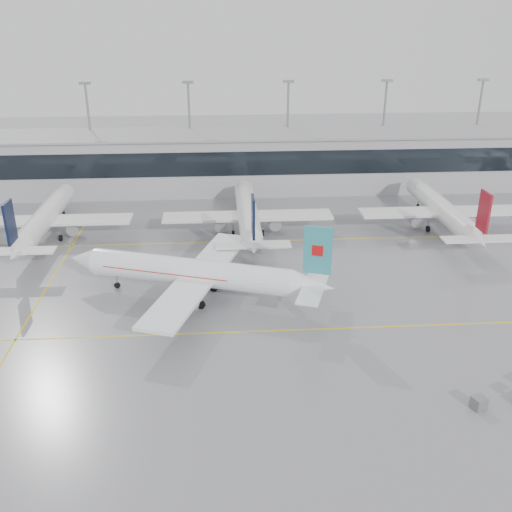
{
  "coord_description": "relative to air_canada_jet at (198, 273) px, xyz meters",
  "views": [
    {
      "loc": [
        -4.99,
        -61.02,
        36.59
      ],
      "look_at": [
        0.0,
        12.0,
        5.0
      ],
      "focal_mm": 40.0,
      "sensor_mm": 36.0,
      "label": 1
    }
  ],
  "objects": [
    {
      "name": "parked_jet_c",
      "position": [
        8.04,
        24.42,
        -0.16
      ],
      "size": [
        29.64,
        36.96,
        11.72
      ],
      "rotation": [
        0.0,
        0.0,
        1.57
      ],
      "color": "white",
      "rests_on": "ground"
    },
    {
      "name": "light_masts",
      "position": [
        8.04,
        58.73,
        9.47
      ],
      "size": [
        156.4,
        1.0,
        22.6
      ],
      "color": "gray",
      "rests_on": "ground"
    },
    {
      "name": "terminal",
      "position": [
        8.04,
        52.73,
        2.13
      ],
      "size": [
        180.0,
        15.0,
        12.0
      ],
      "primitive_type": "cube",
      "color": "#9D9DA1",
      "rests_on": "ground"
    },
    {
      "name": "terminal_glass",
      "position": [
        8.04,
        45.18,
        3.63
      ],
      "size": [
        180.0,
        0.2,
        5.0
      ],
      "primitive_type": "cube",
      "color": "black",
      "rests_on": "ground"
    },
    {
      "name": "parked_jet_b",
      "position": [
        -26.96,
        24.42,
        -0.16
      ],
      "size": [
        29.64,
        36.96,
        11.72
      ],
      "rotation": [
        0.0,
        0.0,
        1.57
      ],
      "color": "white",
      "rests_on": "ground"
    },
    {
      "name": "air_canada_jet",
      "position": [
        0.0,
        0.0,
        0.0
      ],
      "size": [
        37.32,
        30.71,
        12.16
      ],
      "rotation": [
        0.0,
        0.0,
        2.81
      ],
      "color": "white",
      "rests_on": "ground"
    },
    {
      "name": "taxi_line_cross",
      "position": [
        -21.96,
        5.73,
        -3.87
      ],
      "size": [
        0.25,
        60.0,
        0.01
      ],
      "primitive_type": "cube",
      "color": "yellow",
      "rests_on": "ground"
    },
    {
      "name": "ground",
      "position": [
        8.04,
        -9.27,
        -3.87
      ],
      "size": [
        320.0,
        320.0,
        0.0
      ],
      "primitive_type": "plane",
      "color": "gray",
      "rests_on": "ground"
    },
    {
      "name": "terminal_roof",
      "position": [
        8.04,
        52.73,
        8.33
      ],
      "size": [
        182.0,
        16.0,
        0.4
      ],
      "primitive_type": "cube",
      "color": "gray",
      "rests_on": "ground"
    },
    {
      "name": "gse_unit",
      "position": [
        28.37,
        -25.63,
        -3.21
      ],
      "size": [
        1.67,
        1.62,
        1.32
      ],
      "primitive_type": "cube",
      "rotation": [
        0.0,
        0.0,
        0.36
      ],
      "color": "slate",
      "rests_on": "ground"
    },
    {
      "name": "taxi_line_main",
      "position": [
        8.04,
        -9.27,
        -3.87
      ],
      "size": [
        120.0,
        0.25,
        0.01
      ],
      "primitive_type": "cube",
      "color": "yellow",
      "rests_on": "ground"
    },
    {
      "name": "parked_jet_d",
      "position": [
        43.04,
        24.42,
        -0.16
      ],
      "size": [
        29.64,
        36.96,
        11.72
      ],
      "rotation": [
        0.0,
        0.0,
        1.57
      ],
      "color": "white",
      "rests_on": "ground"
    },
    {
      "name": "taxi_line_north",
      "position": [
        8.04,
        20.73,
        -3.87
      ],
      "size": [
        120.0,
        0.25,
        0.01
      ],
      "primitive_type": "cube",
      "color": "yellow",
      "rests_on": "ground"
    }
  ]
}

